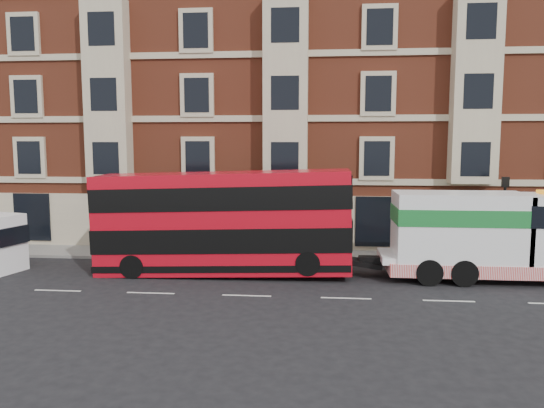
{
  "coord_description": "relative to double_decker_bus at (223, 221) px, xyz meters",
  "views": [
    {
      "loc": [
        2.94,
        -20.72,
        6.19
      ],
      "look_at": [
        0.67,
        4.0,
        3.29
      ],
      "focal_mm": 35.0,
      "sensor_mm": 36.0,
      "label": 1
    }
  ],
  "objects": [
    {
      "name": "victorian_terrace",
      "position": [
        2.09,
        11.53,
        7.53
      ],
      "size": [
        45.0,
        12.0,
        20.4
      ],
      "color": "brown",
      "rests_on": "ground"
    },
    {
      "name": "tow_truck",
      "position": [
        12.06,
        -0.0,
        -0.44
      ],
      "size": [
        9.48,
        2.8,
        3.95
      ],
      "color": "white",
      "rests_on": "ground"
    },
    {
      "name": "pedestrian",
      "position": [
        -8.01,
        4.48,
        -1.49
      ],
      "size": [
        0.75,
        0.6,
        1.8
      ],
      "primitive_type": "imported",
      "rotation": [
        0.0,
        0.0,
        -0.3
      ],
      "color": "#1A1A34",
      "rests_on": "sidewalk"
    },
    {
      "name": "double_decker_bus",
      "position": [
        0.0,
        0.0,
        0.0
      ],
      "size": [
        11.83,
        2.72,
        4.79
      ],
      "color": "red",
      "rests_on": "ground"
    },
    {
      "name": "lamp_post_east",
      "position": [
        13.59,
        2.73,
        0.14
      ],
      "size": [
        0.35,
        0.15,
        4.35
      ],
      "color": "black",
      "rests_on": "sidewalk"
    },
    {
      "name": "ground",
      "position": [
        1.59,
        -3.47,
        -2.54
      ],
      "size": [
        120.0,
        120.0,
        0.0
      ],
      "primitive_type": "plane",
      "color": "black",
      "rests_on": "ground"
    },
    {
      "name": "lamp_post_west",
      "position": [
        -4.41,
        2.73,
        0.14
      ],
      "size": [
        0.35,
        0.15,
        4.35
      ],
      "color": "black",
      "rests_on": "sidewalk"
    },
    {
      "name": "sidewalk",
      "position": [
        1.59,
        4.03,
        -2.46
      ],
      "size": [
        90.0,
        3.0,
        0.15
      ],
      "primitive_type": "cube",
      "color": "slate",
      "rests_on": "ground"
    }
  ]
}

